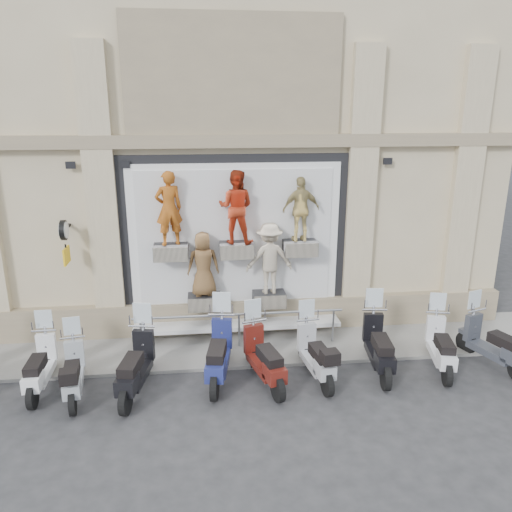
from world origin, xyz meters
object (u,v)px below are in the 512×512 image
at_px(scooter_d, 135,355).
at_px(scooter_h, 379,336).
at_px(scooter_f, 264,347).
at_px(scooter_g, 316,345).
at_px(scooter_b, 39,356).
at_px(scooter_c, 72,363).
at_px(scooter_i, 442,337).
at_px(clock_sign_bracket, 65,236).
at_px(scooter_e, 219,343).
at_px(scooter_j, 495,334).
at_px(guard_rail, 239,331).

relative_size(scooter_d, scooter_h, 1.00).
relative_size(scooter_f, scooter_g, 1.05).
bearing_deg(scooter_d, scooter_f, 11.45).
xyz_separation_m(scooter_b, scooter_c, (0.73, -0.32, -0.02)).
distance_m(scooter_f, scooter_i, 3.95).
distance_m(scooter_d, scooter_g, 3.74).
distance_m(clock_sign_bracket, scooter_e, 4.28).
bearing_deg(scooter_c, scooter_d, -9.25).
height_order(scooter_c, scooter_j, scooter_j).
bearing_deg(scooter_e, scooter_i, 8.04).
bearing_deg(scooter_h, guard_rail, 161.96).
bearing_deg(scooter_c, scooter_e, -2.90).
distance_m(scooter_h, scooter_j, 2.61).
xyz_separation_m(clock_sign_bracket, scooter_j, (9.45, -1.95, -2.00)).
height_order(scooter_g, scooter_h, scooter_h).
distance_m(guard_rail, scooter_b, 4.40).
distance_m(guard_rail, scooter_e, 1.50).
relative_size(clock_sign_bracket, scooter_i, 0.53).
height_order(scooter_h, scooter_j, scooter_h).
distance_m(clock_sign_bracket, scooter_g, 6.11).
bearing_deg(scooter_c, clock_sign_bracket, 92.92).
height_order(scooter_i, scooter_j, scooter_j).
bearing_deg(scooter_f, scooter_c, 166.56).
bearing_deg(scooter_f, scooter_b, 162.38).
distance_m(scooter_g, scooter_j, 4.04).
distance_m(scooter_c, scooter_h, 6.41).
xyz_separation_m(scooter_b, scooter_e, (3.65, -0.01, 0.11)).
bearing_deg(scooter_b, scooter_f, -4.31).
bearing_deg(clock_sign_bracket, scooter_b, -98.94).
xyz_separation_m(scooter_d, scooter_i, (6.57, 0.22, -0.06)).
bearing_deg(scooter_i, scooter_j, 10.77).
bearing_deg(scooter_h, scooter_j, 4.35).
bearing_deg(scooter_d, guard_rail, 46.50).
height_order(scooter_b, scooter_d, scooter_d).
height_order(scooter_d, scooter_g, scooter_d).
distance_m(scooter_e, scooter_i, 4.88).
height_order(scooter_b, scooter_e, scooter_e).
bearing_deg(scooter_e, scooter_g, 4.24).
bearing_deg(scooter_b, scooter_c, -24.93).
distance_m(scooter_e, scooter_f, 0.96).
xyz_separation_m(scooter_d, scooter_j, (7.78, 0.18, -0.04)).
distance_m(scooter_f, scooter_g, 1.12).
distance_m(scooter_c, scooter_f, 3.85).
xyz_separation_m(guard_rail, scooter_g, (1.51, -1.52, 0.32)).
bearing_deg(guard_rail, clock_sign_bracket, 173.16).
xyz_separation_m(scooter_c, scooter_i, (7.80, 0.22, 0.05)).
bearing_deg(scooter_g, scooter_h, -1.49).
relative_size(scooter_h, scooter_i, 1.08).
xyz_separation_m(guard_rail, clock_sign_bracket, (-3.90, 0.47, 2.34)).
height_order(scooter_b, scooter_j, scooter_j).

